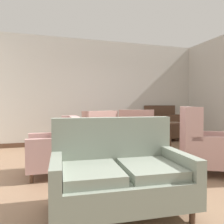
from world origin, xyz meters
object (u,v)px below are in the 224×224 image
at_px(armchair_back_corner, 95,135).
at_px(sideboard, 162,126).
at_px(armchair_near_window, 203,145).
at_px(armchair_near_sideboard, 58,149).
at_px(armchair_far_left, 137,133).
at_px(porcelain_vase, 130,136).
at_px(coffee_table, 129,148).
at_px(settee, 119,173).
at_px(side_table, 170,135).

relative_size(armchair_back_corner, sideboard, 1.00).
xyz_separation_m(armchair_near_window, armchair_near_sideboard, (-2.38, 0.59, -0.04)).
bearing_deg(armchair_far_left, porcelain_vase, 90.69).
relative_size(coffee_table, armchair_far_left, 0.68).
bearing_deg(armchair_near_sideboard, porcelain_vase, 86.07).
height_order(settee, armchair_near_window, armchair_near_window).
distance_m(armchair_near_sideboard, sideboard, 4.06).
bearing_deg(armchair_back_corner, coffee_table, 77.69).
bearing_deg(armchair_near_window, armchair_far_left, 39.35).
distance_m(armchair_back_corner, armchair_far_left, 1.08).
bearing_deg(porcelain_vase, armchair_far_left, 62.07).
height_order(coffee_table, porcelain_vase, porcelain_vase).
distance_m(porcelain_vase, armchair_near_window, 1.25).
relative_size(armchair_near_sideboard, sideboard, 0.85).
height_order(coffee_table, armchair_near_window, armchair_near_window).
xyz_separation_m(settee, side_table, (2.01, 2.24, 0.04)).
distance_m(armchair_near_window, armchair_far_left, 1.96).
relative_size(armchair_far_left, armchair_near_sideboard, 1.21).
bearing_deg(armchair_far_left, armchair_back_corner, 28.62).
distance_m(porcelain_vase, armchair_far_left, 1.61).
distance_m(coffee_table, side_table, 1.57).
height_order(armchair_back_corner, armchair_far_left, armchair_far_left).
bearing_deg(armchair_near_window, coffee_table, 92.48).
bearing_deg(armchair_near_window, armchair_near_sideboard, 103.99).
relative_size(armchair_near_window, armchair_near_sideboard, 1.22).
xyz_separation_m(armchair_back_corner, armchair_near_window, (1.47, -1.92, 0.03)).
bearing_deg(coffee_table, armchair_near_window, -25.40).
height_order(armchair_near_window, side_table, armchair_near_window).
bearing_deg(armchair_near_window, porcelain_vase, 94.13).
xyz_separation_m(settee, sideboard, (2.72, 3.83, 0.08)).
xyz_separation_m(side_table, sideboard, (0.72, 1.59, 0.04)).
bearing_deg(side_table, armchair_near_sideboard, -163.22).
xyz_separation_m(coffee_table, settee, (-0.67, -1.42, 0.03)).
bearing_deg(porcelain_vase, side_table, 32.92).
bearing_deg(settee, coffee_table, 68.14).
bearing_deg(armchair_back_corner, armchair_near_sideboard, 29.71).
bearing_deg(armchair_near_sideboard, armchair_far_left, 123.79).
relative_size(coffee_table, side_table, 1.06).
relative_size(porcelain_vase, armchair_far_left, 0.26).
relative_size(armchair_near_window, armchair_far_left, 1.00).
distance_m(armchair_back_corner, armchair_near_window, 2.41).
bearing_deg(armchair_back_corner, side_table, 135.92).
xyz_separation_m(armchair_back_corner, armchair_far_left, (1.08, -0.00, -0.00)).
relative_size(armchair_far_left, sideboard, 1.03).
bearing_deg(armchair_far_left, side_table, 165.35).
distance_m(armchair_near_window, side_table, 1.38).
xyz_separation_m(armchair_back_corner, side_table, (1.66, -0.55, 0.01)).
relative_size(settee, side_table, 2.02).
height_order(settee, armchair_near_sideboard, settee).
bearing_deg(porcelain_vase, armchair_near_sideboard, 175.97).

